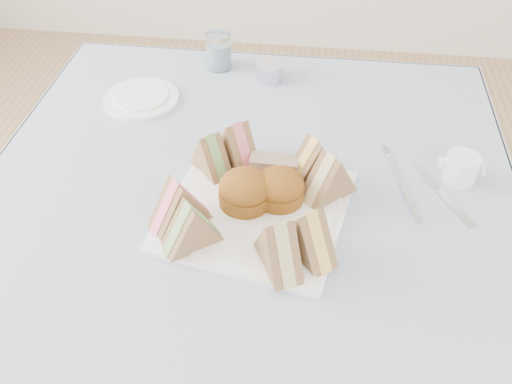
# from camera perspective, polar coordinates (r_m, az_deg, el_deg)

# --- Properties ---
(table) EXTENTS (0.90, 0.90, 0.74)m
(table) POSITION_cam_1_polar(r_m,az_deg,el_deg) (1.36, -0.70, -11.25)
(table) COLOR brown
(table) RESTS_ON floor
(tablecloth) EXTENTS (1.02, 1.02, 0.01)m
(tablecloth) POSITION_cam_1_polar(r_m,az_deg,el_deg) (1.08, -0.86, 0.66)
(tablecloth) COLOR #B0B9C5
(tablecloth) RESTS_ON table
(serving_plate) EXTENTS (0.36, 0.36, 0.01)m
(serving_plate) POSITION_cam_1_polar(r_m,az_deg,el_deg) (1.02, 0.00, -1.84)
(serving_plate) COLOR white
(serving_plate) RESTS_ON tablecloth
(sandwich_fl_a) EXTENTS (0.11, 0.11, 0.09)m
(sandwich_fl_a) POSITION_cam_1_polar(r_m,az_deg,el_deg) (0.97, -7.78, -1.00)
(sandwich_fl_a) COLOR #A27959
(sandwich_fl_a) RESTS_ON serving_plate
(sandwich_fl_b) EXTENTS (0.11, 0.10, 0.09)m
(sandwich_fl_b) POSITION_cam_1_polar(r_m,az_deg,el_deg) (0.93, -6.54, -3.20)
(sandwich_fl_b) COLOR #A27959
(sandwich_fl_b) RESTS_ON serving_plate
(sandwich_fr_a) EXTENTS (0.10, 0.11, 0.09)m
(sandwich_fr_a) POSITION_cam_1_polar(r_m,az_deg,el_deg) (0.91, 5.35, -4.06)
(sandwich_fr_a) COLOR #A27959
(sandwich_fr_a) RESTS_ON serving_plate
(sandwich_fr_b) EXTENTS (0.09, 0.12, 0.09)m
(sandwich_fr_b) POSITION_cam_1_polar(r_m,az_deg,el_deg) (0.89, 2.30, -5.20)
(sandwich_fr_b) COLOR #A27959
(sandwich_fr_b) RESTS_ON serving_plate
(sandwich_bl_a) EXTENTS (0.10, 0.10, 0.08)m
(sandwich_bl_a) POSITION_cam_1_polar(r_m,az_deg,el_deg) (1.07, -4.55, 3.92)
(sandwich_bl_a) COLOR #A27959
(sandwich_bl_a) RESTS_ON serving_plate
(sandwich_bl_b) EXTENTS (0.10, 0.11, 0.09)m
(sandwich_bl_b) POSITION_cam_1_polar(r_m,az_deg,el_deg) (1.09, -1.89, 4.93)
(sandwich_bl_b) COLOR #A27959
(sandwich_bl_b) RESTS_ON serving_plate
(sandwich_br_a) EXTENTS (0.11, 0.11, 0.09)m
(sandwich_br_a) POSITION_cam_1_polar(r_m,az_deg,el_deg) (1.02, 7.37, 1.69)
(sandwich_br_a) COLOR #A27959
(sandwich_br_a) RESTS_ON serving_plate
(sandwich_br_b) EXTENTS (0.11, 0.10, 0.09)m
(sandwich_br_b) POSITION_cam_1_polar(r_m,az_deg,el_deg) (1.06, 5.76, 3.37)
(sandwich_br_b) COLOR #A27959
(sandwich_br_b) RESTS_ON serving_plate
(scone_left) EXTENTS (0.12, 0.12, 0.06)m
(scone_left) POSITION_cam_1_polar(r_m,az_deg,el_deg) (1.00, -1.10, 0.21)
(scone_left) COLOR #92541C
(scone_left) RESTS_ON serving_plate
(scone_right) EXTENTS (0.10, 0.10, 0.06)m
(scone_right) POSITION_cam_1_polar(r_m,az_deg,el_deg) (1.01, 2.36, 0.46)
(scone_right) COLOR #92541C
(scone_right) RESTS_ON serving_plate
(pastry_slice) EXTENTS (0.09, 0.04, 0.04)m
(pastry_slice) POSITION_cam_1_polar(r_m,az_deg,el_deg) (1.07, 1.84, 2.48)
(pastry_slice) COLOR tan
(pastry_slice) RESTS_ON serving_plate
(side_plate) EXTENTS (0.18, 0.18, 0.01)m
(side_plate) POSITION_cam_1_polar(r_m,az_deg,el_deg) (1.34, -11.38, 9.15)
(side_plate) COLOR white
(side_plate) RESTS_ON tablecloth
(water_glass) EXTENTS (0.08, 0.08, 0.09)m
(water_glass) POSITION_cam_1_polar(r_m,az_deg,el_deg) (1.43, -3.75, 13.90)
(water_glass) COLOR white
(water_glass) RESTS_ON tablecloth
(tea_strainer) EXTENTS (0.09, 0.09, 0.04)m
(tea_strainer) POSITION_cam_1_polar(r_m,az_deg,el_deg) (1.38, 1.41, 11.90)
(tea_strainer) COLOR silver
(tea_strainer) RESTS_ON tablecloth
(knife) EXTENTS (0.10, 0.17, 0.00)m
(knife) POSITION_cam_1_polar(r_m,az_deg,el_deg) (1.11, 18.14, -0.23)
(knife) COLOR silver
(knife) RESTS_ON tablecloth
(fork) EXTENTS (0.06, 0.19, 0.00)m
(fork) POSITION_cam_1_polar(r_m,az_deg,el_deg) (1.11, 14.46, 0.49)
(fork) COLOR silver
(fork) RESTS_ON tablecloth
(creamer_jug) EXTENTS (0.06, 0.06, 0.06)m
(creamer_jug) POSITION_cam_1_polar(r_m,az_deg,el_deg) (1.14, 19.83, 2.23)
(creamer_jug) COLOR white
(creamer_jug) RESTS_ON tablecloth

